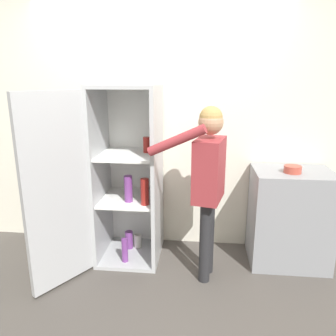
% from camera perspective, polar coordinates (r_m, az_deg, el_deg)
% --- Properties ---
extents(ground_plane, '(12.00, 12.00, 0.00)m').
position_cam_1_polar(ground_plane, '(3.00, -3.99, -20.74)').
color(ground_plane, '#4C4742').
extents(wall_back, '(7.00, 0.06, 2.55)m').
position_cam_1_polar(wall_back, '(3.43, -1.54, 7.09)').
color(wall_back, silver).
rests_on(wall_back, ground_plane).
extents(refrigerator, '(0.95, 1.15, 1.71)m').
position_cam_1_polar(refrigerator, '(3.16, -8.93, -1.79)').
color(refrigerator, '#B7BABC').
rests_on(refrigerator, ground_plane).
extents(person, '(0.66, 0.50, 1.55)m').
position_cam_1_polar(person, '(2.80, 7.01, -0.78)').
color(person, '#262628').
rests_on(person, ground_plane).
extents(counter, '(0.73, 0.55, 0.93)m').
position_cam_1_polar(counter, '(3.42, 20.38, -8.04)').
color(counter, gray).
rests_on(counter, ground_plane).
extents(bowl, '(0.16, 0.16, 0.07)m').
position_cam_1_polar(bowl, '(3.19, 20.89, -0.21)').
color(bowl, '#B24738').
rests_on(bowl, counter).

